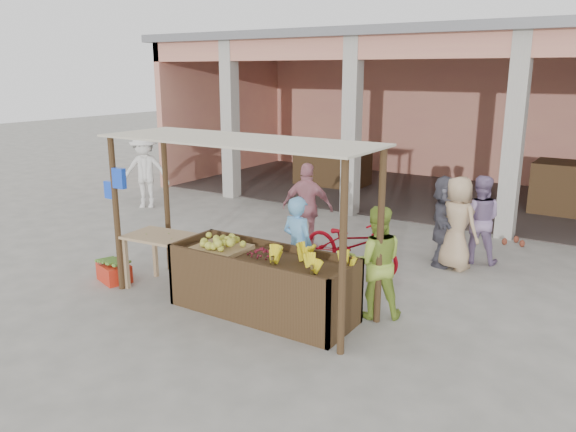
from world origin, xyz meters
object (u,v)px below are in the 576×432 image
Objects in this scene: fruit_stall at (263,286)px; red_crate at (114,273)px; vendor_green at (376,259)px; vendor_blue at (298,244)px; side_table at (162,244)px; motorcycle at (351,243)px.

red_crate is (-2.71, -0.29, -0.26)m from fruit_stall.
vendor_blue is at bearing -30.48° from vendor_green.
red_crate is 0.33× the size of vendor_blue.
side_table is 1.09m from red_crate.
vendor_green is (1.33, 0.76, 0.42)m from fruit_stall.
vendor_blue is at bearing 178.84° from motorcycle.
vendor_green reaches higher than side_table.
vendor_blue is (1.90, 0.85, 0.10)m from side_table.
side_table reaches higher than fruit_stall.
fruit_stall is at bearing 94.03° from vendor_blue.
vendor_blue is at bearing 18.79° from side_table.
fruit_stall is 1.39× the size of motorcycle.
red_crate is 3.87m from motorcycle.
vendor_green is at bearing 32.29° from red_crate.
red_crate is 4.23m from vendor_green.
vendor_green is at bearing -136.93° from motorcycle.
motorcycle is (-1.07, 1.40, -0.33)m from vendor_green.
fruit_stall is 2.18m from motorcycle.
fruit_stall is 0.88m from vendor_blue.
side_table is at bearing -177.26° from fruit_stall.
fruit_stall is 1.59× the size of vendor_blue.
vendor_blue reaches higher than red_crate.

